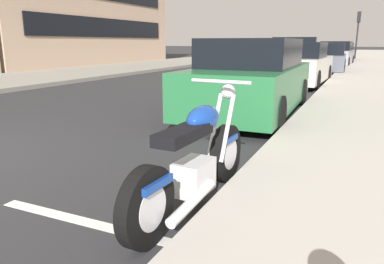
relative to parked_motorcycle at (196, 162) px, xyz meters
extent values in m
cube|color=gray|center=(11.33, 10.73, -0.35)|extent=(120.00, 5.00, 0.14)
cube|color=silver|center=(-0.67, 0.51, -0.42)|extent=(0.12, 2.20, 0.01)
cylinder|color=black|center=(0.72, -0.03, -0.11)|extent=(0.62, 0.14, 0.61)
cylinder|color=silver|center=(0.72, -0.03, -0.11)|extent=(0.34, 0.14, 0.34)
cylinder|color=black|center=(-0.77, 0.04, -0.11)|extent=(0.62, 0.14, 0.61)
cylinder|color=silver|center=(-0.77, 0.04, -0.11)|extent=(0.34, 0.14, 0.34)
cube|color=silver|center=(-0.02, 0.01, -0.13)|extent=(0.41, 0.28, 0.30)
cube|color=black|center=(-0.20, 0.01, 0.31)|extent=(0.69, 0.26, 0.10)
ellipsoid|color=navy|center=(0.16, 0.00, 0.37)|extent=(0.49, 0.26, 0.24)
cube|color=navy|center=(-0.72, 0.04, 0.05)|extent=(0.37, 0.20, 0.06)
cube|color=navy|center=(0.70, -0.03, 0.05)|extent=(0.33, 0.18, 0.06)
cylinder|color=silver|center=(0.57, 0.04, 0.20)|extent=(0.34, 0.06, 0.65)
cylinder|color=silver|center=(0.57, -0.10, 0.20)|extent=(0.34, 0.06, 0.65)
cylinder|color=silver|center=(0.54, -0.02, 0.67)|extent=(0.07, 0.62, 0.04)
sphere|color=silver|center=(0.74, -0.04, 0.55)|extent=(0.15, 0.15, 0.15)
cylinder|color=silver|center=(-0.33, -0.12, -0.22)|extent=(0.71, 0.13, 0.16)
cube|color=#236638|center=(4.57, 0.77, 0.15)|extent=(4.50, 1.89, 0.82)
cube|color=black|center=(4.56, 0.77, 0.83)|extent=(2.45, 1.70, 0.55)
cylinder|color=black|center=(6.02, 1.62, -0.11)|extent=(0.62, 0.23, 0.62)
cylinder|color=black|center=(6.06, -0.01, -0.11)|extent=(0.62, 0.23, 0.62)
cylinder|color=black|center=(3.08, 1.56, -0.11)|extent=(0.62, 0.23, 0.62)
cylinder|color=black|center=(3.12, -0.07, -0.11)|extent=(0.62, 0.23, 0.62)
cube|color=beige|center=(10.60, 0.77, 0.13)|extent=(4.43, 1.94, 0.79)
cube|color=black|center=(10.42, 0.78, 0.78)|extent=(2.07, 1.73, 0.52)
cylinder|color=black|center=(12.07, 1.55, -0.11)|extent=(0.63, 0.24, 0.62)
cylinder|color=black|center=(12.02, -0.10, -0.11)|extent=(0.63, 0.24, 0.62)
cylinder|color=black|center=(9.18, 1.64, -0.11)|extent=(0.63, 0.24, 0.62)
cylinder|color=black|center=(9.13, -0.01, -0.11)|extent=(0.63, 0.24, 0.62)
cube|color=#4C515B|center=(16.82, 0.39, 0.09)|extent=(4.55, 1.91, 0.70)
cube|color=black|center=(16.91, 0.39, 0.72)|extent=(2.16, 1.69, 0.55)
cylinder|color=black|center=(18.27, 1.24, -0.11)|extent=(0.63, 0.24, 0.62)
cylinder|color=black|center=(18.33, -0.36, -0.11)|extent=(0.63, 0.24, 0.62)
cylinder|color=black|center=(15.31, 1.14, -0.11)|extent=(0.63, 0.24, 0.62)
cylinder|color=black|center=(15.36, -0.46, -0.11)|extent=(0.63, 0.24, 0.62)
cube|color=gray|center=(22.29, 0.30, 0.14)|extent=(4.65, 2.06, 0.80)
cube|color=black|center=(22.38, 0.30, 0.82)|extent=(2.20, 1.79, 0.56)
cylinder|color=black|center=(23.84, 1.07, -0.11)|extent=(0.63, 0.25, 0.62)
cylinder|color=black|center=(23.76, -0.61, -0.11)|extent=(0.63, 0.25, 0.62)
cylinder|color=black|center=(20.82, 1.21, -0.11)|extent=(0.63, 0.25, 0.62)
cylinder|color=black|center=(20.74, -0.47, -0.11)|extent=(0.63, 0.25, 0.62)
cube|color=black|center=(28.07, 0.34, 0.10)|extent=(4.67, 1.94, 0.72)
cube|color=black|center=(28.05, 0.34, 0.72)|extent=(2.23, 1.75, 0.53)
cylinder|color=black|center=(29.61, 1.16, -0.11)|extent=(0.62, 0.23, 0.62)
cylinder|color=black|center=(29.58, -0.53, -0.11)|extent=(0.62, 0.23, 0.62)
cylinder|color=black|center=(26.55, 1.22, -0.11)|extent=(0.62, 0.23, 0.62)
cylinder|color=black|center=(26.52, -0.48, -0.11)|extent=(0.62, 0.23, 0.62)
cube|color=maroon|center=(31.71, 4.44, 0.32)|extent=(2.29, 5.29, 0.92)
cube|color=black|center=(31.71, 4.44, 1.13)|extent=(2.07, 3.84, 0.70)
cylinder|color=black|center=(30.72, 6.14, -0.04)|extent=(0.31, 0.78, 0.76)
cylinder|color=black|center=(32.47, 6.26, -0.04)|extent=(0.31, 0.78, 0.76)
cylinder|color=black|center=(30.96, 2.63, -0.04)|extent=(0.31, 0.78, 0.76)
cylinder|color=black|center=(32.70, 2.75, -0.04)|extent=(0.31, 0.78, 0.76)
cylinder|color=black|center=(30.84, -0.66, 1.57)|extent=(0.12, 0.12, 3.71)
cube|color=black|center=(30.84, -0.66, 3.01)|extent=(0.28, 0.28, 0.85)
sphere|color=red|center=(30.99, -0.66, 3.25)|extent=(0.14, 0.14, 0.14)
sphere|color=gold|center=(30.99, -0.66, 2.99)|extent=(0.14, 0.14, 0.14)
sphere|color=green|center=(30.99, -0.66, 2.73)|extent=(0.14, 0.14, 0.14)
cube|color=black|center=(15.97, 13.00, 1.88)|extent=(12.36, 0.06, 1.10)
camera|label=1|loc=(-2.84, -1.26, 1.04)|focal=34.27mm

